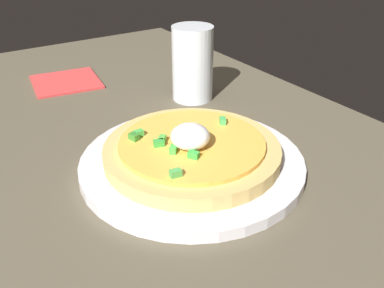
% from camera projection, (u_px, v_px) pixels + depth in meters
% --- Properties ---
extents(dining_table, '(1.16, 0.78, 0.02)m').
position_uv_depth(dining_table, '(119.00, 169.00, 0.55)').
color(dining_table, brown).
rests_on(dining_table, ground).
extents(plate, '(0.28, 0.28, 0.01)m').
position_uv_depth(plate, '(192.00, 163.00, 0.53)').
color(plate, silver).
rests_on(plate, dining_table).
extents(pizza, '(0.22, 0.22, 0.05)m').
position_uv_depth(pizza, '(192.00, 149.00, 0.52)').
color(pizza, tan).
rests_on(pizza, plate).
extents(cup_far, '(0.07, 0.07, 0.12)m').
position_uv_depth(cup_far, '(193.00, 66.00, 0.70)').
color(cup_far, silver).
rests_on(cup_far, dining_table).
extents(napkin, '(0.13, 0.13, 0.00)m').
position_uv_depth(napkin, '(66.00, 82.00, 0.79)').
color(napkin, '#D43837').
rests_on(napkin, dining_table).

